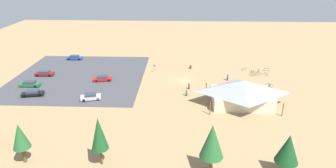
{
  "coord_description": "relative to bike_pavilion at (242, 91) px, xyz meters",
  "views": [
    {
      "loc": [
        0.83,
        69.75,
        27.81
      ],
      "look_at": [
        3.44,
        5.41,
        1.2
      ],
      "focal_mm": 31.94,
      "sensor_mm": 36.0,
      "label": 1
    }
  ],
  "objects": [
    {
      "name": "ground",
      "position": [
        12.18,
        -12.97,
        -2.94
      ],
      "size": [
        160.0,
        160.0,
        0.0
      ],
      "primitive_type": "plane",
      "color": "#9E7F56",
      "rests_on": "ground"
    },
    {
      "name": "parking_lot_asphalt",
      "position": [
        38.88,
        -14.75,
        -2.92
      ],
      "size": [
        32.85,
        34.62,
        0.05
      ],
      "primitive_type": "cube",
      "color": "#424247",
      "rests_on": "ground"
    },
    {
      "name": "bike_pavilion",
      "position": [
        0.0,
        0.0,
        0.0
      ],
      "size": [
        14.2,
        10.1,
        5.36
      ],
      "color": "beige",
      "rests_on": "ground"
    },
    {
      "name": "trash_bin",
      "position": [
        9.91,
        -21.97,
        -2.49
      ],
      "size": [
        0.6,
        0.6,
        0.9
      ],
      "primitive_type": "cylinder",
      "color": "brown",
      "rests_on": "ground"
    },
    {
      "name": "lot_sign",
      "position": [
        19.73,
        -18.57,
        -1.53
      ],
      "size": [
        0.56,
        0.08,
        2.2
      ],
      "color": "#99999E",
      "rests_on": "ground"
    },
    {
      "name": "pine_far_west",
      "position": [
        8.42,
        21.99,
        2.18
      ],
      "size": [
        3.34,
        3.34,
        7.62
      ],
      "color": "brown",
      "rests_on": "ground"
    },
    {
      "name": "pine_far_east",
      "position": [
        24.25,
        20.89,
        2.24
      ],
      "size": [
        2.45,
        2.45,
        7.7
      ],
      "color": "brown",
      "rests_on": "ground"
    },
    {
      "name": "pine_mideast",
      "position": [
        -1.86,
        22.18,
        1.37
      ],
      "size": [
        3.19,
        3.19,
        6.43
      ],
      "color": "brown",
      "rests_on": "ground"
    },
    {
      "name": "pine_midwest",
      "position": [
        35.82,
        20.83,
        1.47
      ],
      "size": [
        2.5,
        2.5,
        6.45
      ],
      "color": "brown",
      "rests_on": "ground"
    },
    {
      "name": "bicycle_orange_mid_cluster",
      "position": [
        -5.06,
        -7.68,
        -2.56
      ],
      "size": [
        1.6,
        0.68,
        0.88
      ],
      "color": "black",
      "rests_on": "ground"
    },
    {
      "name": "bicycle_blue_near_sign",
      "position": [
        -8.92,
        -6.3,
        -2.55
      ],
      "size": [
        0.48,
        1.75,
        0.88
      ],
      "color": "black",
      "rests_on": "ground"
    },
    {
      "name": "bicycle_yellow_yard_right",
      "position": [
        -8.25,
        -19.79,
        -2.56
      ],
      "size": [
        0.84,
        1.55,
        0.81
      ],
      "color": "black",
      "rests_on": "ground"
    },
    {
      "name": "bicycle_red_front_row",
      "position": [
        -6.11,
        -16.8,
        -2.56
      ],
      "size": [
        1.68,
        0.48,
        0.85
      ],
      "color": "black",
      "rests_on": "ground"
    },
    {
      "name": "bicycle_silver_edge_north",
      "position": [
        -9.68,
        -17.36,
        -2.57
      ],
      "size": [
        0.72,
        1.62,
        0.83
      ],
      "color": "black",
      "rests_on": "ground"
    },
    {
      "name": "bicycle_white_lone_east",
      "position": [
        -10.74,
        -21.01,
        -2.55
      ],
      "size": [
        1.76,
        0.48,
        0.92
      ],
      "color": "black",
      "rests_on": "ground"
    },
    {
      "name": "bicycle_teal_yard_left",
      "position": [
        -8.34,
        -9.63,
        -2.55
      ],
      "size": [
        1.62,
        0.73,
        0.85
      ],
      "color": "black",
      "rests_on": "ground"
    },
    {
      "name": "bicycle_purple_trailside",
      "position": [
        -7.94,
        -17.53,
        -2.57
      ],
      "size": [
        1.69,
        0.48,
        0.8
      ],
      "color": "black",
      "rests_on": "ground"
    },
    {
      "name": "bicycle_green_by_bin",
      "position": [
        -4.7,
        -21.17,
        -2.57
      ],
      "size": [
        1.64,
        0.78,
        0.86
      ],
      "color": "black",
      "rests_on": "ground"
    },
    {
      "name": "bicycle_black_yard_front",
      "position": [
        -6.55,
        -19.0,
        -2.57
      ],
      "size": [
        1.58,
        0.6,
        0.82
      ],
      "color": "black",
      "rests_on": "ground"
    },
    {
      "name": "bicycle_orange_edge_south",
      "position": [
        -3.16,
        -7.99,
        -2.54
      ],
      "size": [
        0.48,
        1.8,
        0.86
      ],
      "color": "black",
      "rests_on": "ground"
    },
    {
      "name": "bicycle_blue_back_row",
      "position": [
        -4.68,
        -9.68,
        -2.6
      ],
      "size": [
        0.7,
        1.63,
        0.77
      ],
      "color": "black",
      "rests_on": "ground"
    },
    {
      "name": "car_silver_end_stall",
      "position": [
        32.01,
        -0.82,
        -2.19
      ],
      "size": [
        4.58,
        2.83,
        1.41
      ],
      "color": "#BCBCC1",
      "rests_on": "parking_lot_asphalt"
    },
    {
      "name": "car_black_far_end",
      "position": [
        45.42,
        -2.27,
        -2.23
      ],
      "size": [
        4.95,
        2.71,
        1.31
      ],
      "color": "black",
      "rests_on": "parking_lot_asphalt"
    },
    {
      "name": "car_maroon_aisle_side",
      "position": [
        48.15,
        -14.78,
        -2.22
      ],
      "size": [
        4.68,
        1.96,
        1.33
      ],
      "color": "maroon",
      "rests_on": "parking_lot_asphalt"
    },
    {
      "name": "car_red_back_corner",
      "position": [
        32.17,
        -11.83,
        -2.22
      ],
      "size": [
        4.77,
        2.65,
        1.36
      ],
      "color": "red",
      "rests_on": "parking_lot_asphalt"
    },
    {
      "name": "car_blue_mid_lot",
      "position": [
        44.84,
        -28.7,
        -2.24
      ],
      "size": [
        4.58,
        1.83,
        1.31
      ],
      "color": "#1E42B2",
      "rests_on": "parking_lot_asphalt"
    },
    {
      "name": "car_green_inner_stall",
      "position": [
        48.63,
        -7.57,
        -2.23
      ],
      "size": [
        4.78,
        1.77,
        1.31
      ],
      "color": "#1E6B3D",
      "rests_on": "parking_lot_asphalt"
    },
    {
      "name": "visitor_crossing_yard",
      "position": [
        11.35,
        -3.72,
        -2.07
      ],
      "size": [
        0.39,
        0.36,
        1.67
      ],
      "color": "#2D3347",
      "rests_on": "ground"
    },
    {
      "name": "visitor_near_lot",
      "position": [
        10.72,
        -7.46,
        -2.04
      ],
      "size": [
        0.37,
        0.4,
        1.72
      ],
      "color": "#2D3347",
      "rests_on": "ground"
    },
    {
      "name": "visitor_at_bikes",
      "position": [
        0.92,
        -13.48,
        -2.03
      ],
      "size": [
        0.37,
        0.36,
        1.73
      ],
      "color": "#2D3347",
      "rests_on": "ground"
    }
  ]
}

